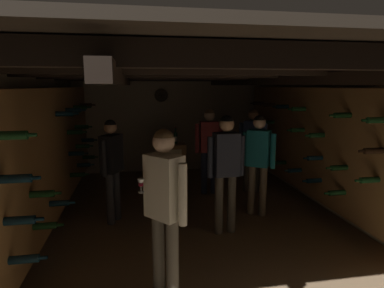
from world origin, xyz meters
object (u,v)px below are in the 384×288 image
Objects in this scene: person_guest_mid_left at (112,162)px; person_guest_rear_center at (209,143)px; display_bottle at (176,137)px; person_host_center at (226,163)px; person_guest_near_left at (164,199)px; wine_crate_stack at (173,165)px; person_guest_far_right at (253,142)px; person_guest_mid_right at (258,156)px.

person_guest_mid_left is 2.05m from person_guest_rear_center.
person_host_center is (0.41, -2.35, -0.01)m from display_bottle.
wine_crate_stack is at bearing 82.16° from person_guest_near_left.
wine_crate_stack is 0.55× the size of person_guest_rear_center.
wine_crate_stack is 0.53× the size of person_guest_near_left.
person_guest_near_left is (-0.50, -3.62, 0.58)m from wine_crate_stack.
person_guest_far_right is at bearing 59.08° from person_host_center.
person_host_center is 1.64m from person_guest_near_left.
person_guest_mid_left reaches higher than display_bottle.
person_guest_far_right is (0.32, 1.14, 0.02)m from person_guest_mid_right.
display_bottle is at bearing 54.86° from person_guest_mid_left.
wine_crate_stack is at bearing -138.50° from display_bottle.
display_bottle is 0.83m from person_guest_rear_center.
person_guest_mid_left is 0.96× the size of person_guest_far_right.
person_host_center is at bearing -78.25° from wine_crate_stack.
person_guest_mid_right is 1.30m from person_guest_rear_center.
person_guest_rear_center reaches higher than person_guest_mid_right.
person_guest_rear_center is at bearing -40.75° from wine_crate_stack.
person_host_center reaches higher than person_guest_far_right.
wine_crate_stack is 2.16m from person_guest_mid_right.
person_guest_mid_left is at bearing -124.54° from wine_crate_stack.
person_guest_near_left reaches higher than person_guest_far_right.
person_guest_rear_center is (-0.85, 0.05, -0.00)m from person_guest_far_right.
person_guest_far_right reaches higher than person_guest_mid_right.
person_host_center is at bearing -141.08° from person_guest_mid_right.
wine_crate_stack is 0.55× the size of person_guest_mid_right.
person_guest_near_left is (0.61, -2.00, 0.08)m from person_guest_mid_left.
wine_crate_stack is 2.02m from person_guest_mid_left.
person_guest_near_left is (-1.99, -3.02, 0.03)m from person_guest_far_right.
person_guest_mid_left is (-1.11, -1.62, 0.50)m from wine_crate_stack.
person_guest_near_left is at bearing -72.92° from person_guest_mid_left.
person_guest_rear_center is (0.16, 1.74, -0.03)m from person_host_center.
display_bottle is 0.21× the size of person_guest_near_left.
person_guest_far_right reaches higher than display_bottle.
person_host_center is 1.04× the size of person_guest_mid_right.
person_host_center is 1.73m from person_guest_mid_left.
person_guest_rear_center is (-0.53, 1.18, 0.01)m from person_guest_mid_right.
wine_crate_stack is at bearing 55.46° from person_guest_mid_left.
display_bottle is at bearing 133.19° from person_guest_rear_center.
person_guest_far_right is 0.86m from person_guest_rear_center.
display_bottle is 0.21× the size of person_guest_rear_center.
person_guest_far_right is at bearing -21.80° from wine_crate_stack.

